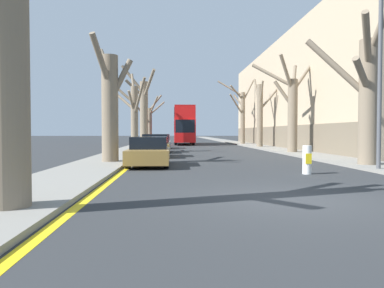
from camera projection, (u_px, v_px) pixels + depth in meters
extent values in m
plane|color=#2B2D30|center=(292.00, 199.00, 8.57)|extent=(300.00, 300.00, 0.00)
cube|color=gray|center=(150.00, 142.00, 58.16)|extent=(2.64, 120.00, 0.12)
cube|color=gray|center=(230.00, 142.00, 58.80)|extent=(2.64, 120.00, 0.12)
cube|color=tan|center=(321.00, 96.00, 38.52)|extent=(10.00, 40.04, 10.58)
cube|color=#6B5E4C|center=(272.00, 137.00, 38.40)|extent=(0.12, 39.24, 2.12)
cube|color=yellow|center=(160.00, 142.00, 58.24)|extent=(0.24, 120.00, 0.01)
cylinder|color=#7A6B56|center=(5.00, 28.00, 6.99)|extent=(0.83, 0.83, 6.97)
cylinder|color=#7A6B56|center=(110.00, 110.00, 18.16)|extent=(0.80, 0.80, 5.26)
cylinder|color=#7A6B56|center=(105.00, 63.00, 19.31)|extent=(1.22, 2.76, 2.01)
cylinder|color=#7A6B56|center=(101.00, 61.00, 17.31)|extent=(0.85, 1.83, 2.36)
cylinder|color=#7A6B56|center=(120.00, 81.00, 18.20)|extent=(1.27, 0.44, 2.17)
cylinder|color=#7A6B56|center=(134.00, 119.00, 28.84)|extent=(0.56, 0.56, 5.07)
cylinder|color=#7A6B56|center=(132.00, 102.00, 28.41)|extent=(0.60, 1.01, 1.78)
cylinder|color=#7A6B56|center=(122.00, 99.00, 29.38)|extent=(2.34, 1.51, 1.98)
cylinder|color=#7A6B56|center=(133.00, 84.00, 29.23)|extent=(0.52, 1.18, 1.82)
cylinder|color=#7A6B56|center=(139.00, 97.00, 27.89)|extent=(1.18, 2.08, 2.74)
cylinder|color=#7A6B56|center=(124.00, 95.00, 28.84)|extent=(1.71, 0.39, 1.57)
cylinder|color=#7A6B56|center=(144.00, 114.00, 40.06)|extent=(0.86, 0.86, 6.95)
cylinder|color=#7A6B56|center=(133.00, 80.00, 39.87)|extent=(2.54, 0.34, 3.12)
cylinder|color=#7A6B56|center=(149.00, 84.00, 38.84)|extent=(1.58, 2.65, 2.90)
cylinder|color=#7A6B56|center=(135.00, 89.00, 39.63)|extent=(2.13, 0.95, 1.97)
cylinder|color=#7A6B56|center=(150.00, 126.00, 50.06)|extent=(0.61, 0.61, 4.76)
cylinder|color=#7A6B56|center=(157.00, 108.00, 51.16)|extent=(2.13, 2.47, 2.05)
cylinder|color=#7A6B56|center=(154.00, 106.00, 49.09)|extent=(1.43, 2.09, 2.43)
cylinder|color=#7A6B56|center=(155.00, 103.00, 49.44)|extent=(1.84, 1.41, 2.03)
cylinder|color=#7A6B56|center=(143.00, 115.00, 49.13)|extent=(1.88, 1.95, 2.53)
cylinder|color=#7A6B56|center=(368.00, 104.00, 16.42)|extent=(0.82, 0.82, 5.58)
cylinder|color=#7A6B56|center=(367.00, 41.00, 15.42)|extent=(1.48, 2.10, 2.05)
cylinder|color=#7A6B56|center=(337.00, 68.00, 16.80)|extent=(2.68, 1.33, 2.83)
cylinder|color=#7A6B56|center=(380.00, 28.00, 15.58)|extent=(0.40, 1.73, 2.15)
cylinder|color=#7A6B56|center=(362.00, 75.00, 15.79)|extent=(1.48, 1.44, 1.44)
cylinder|color=#7A6B56|center=(293.00, 116.00, 26.79)|extent=(0.69, 0.69, 5.33)
cylinder|color=#7A6B56|center=(272.00, 75.00, 27.27)|extent=(2.85, 1.56, 1.93)
cylinder|color=#7A6B56|center=(284.00, 94.00, 26.85)|extent=(1.48, 0.56, 1.99)
cylinder|color=#7A6B56|center=(304.00, 75.00, 27.58)|extent=(2.48, 1.94, 2.77)
cylinder|color=#7A6B56|center=(294.00, 80.00, 27.30)|extent=(0.85, 1.45, 2.39)
cylinder|color=#7A6B56|center=(287.00, 74.00, 26.20)|extent=(1.48, 1.25, 2.65)
cylinder|color=#7A6B56|center=(260.00, 116.00, 36.95)|extent=(0.59, 0.59, 6.25)
cylinder|color=#7A6B56|center=(270.00, 98.00, 36.84)|extent=(2.13, 0.44, 2.51)
cylinder|color=#7A6B56|center=(261.00, 93.00, 36.34)|extent=(0.23, 1.28, 2.38)
cylinder|color=#7A6B56|center=(257.00, 94.00, 37.85)|extent=(0.35, 2.14, 3.25)
cylinder|color=#7A6B56|center=(243.00, 118.00, 46.27)|extent=(0.55, 0.55, 6.46)
cylinder|color=#7A6B56|center=(238.00, 101.00, 46.68)|extent=(1.18, 1.25, 1.64)
cylinder|color=#7A6B56|center=(230.00, 88.00, 46.50)|extent=(3.14, 1.08, 2.06)
cylinder|color=#7A6B56|center=(248.00, 91.00, 46.29)|extent=(1.58, 0.42, 2.84)
cylinder|color=#7A6B56|center=(237.00, 93.00, 45.75)|extent=(1.84, 0.99, 1.82)
cylinder|color=#7A6B56|center=(237.00, 105.00, 45.56)|extent=(2.01, 1.45, 2.55)
cube|color=red|center=(184.00, 131.00, 47.31)|extent=(2.43, 10.39, 2.68)
cube|color=red|center=(184.00, 114.00, 47.25)|extent=(2.38, 10.18, 1.50)
cube|color=#A91111|center=(184.00, 108.00, 47.22)|extent=(2.38, 10.18, 0.12)
cube|color=black|center=(184.00, 127.00, 47.30)|extent=(2.46, 9.14, 1.39)
cube|color=black|center=(184.00, 114.00, 47.25)|extent=(2.46, 9.14, 1.14)
cube|color=black|center=(185.00, 126.00, 42.13)|extent=(2.18, 0.06, 1.46)
cylinder|color=black|center=(176.00, 141.00, 44.19)|extent=(0.30, 0.99, 0.99)
cylinder|color=black|center=(193.00, 141.00, 44.29)|extent=(0.30, 0.99, 0.99)
cylinder|color=black|center=(175.00, 140.00, 50.20)|extent=(0.30, 0.99, 0.99)
cylinder|color=black|center=(191.00, 140.00, 50.31)|extent=(0.30, 0.99, 0.99)
cube|color=olive|center=(149.00, 155.00, 17.04)|extent=(1.83, 4.32, 0.60)
cube|color=black|center=(149.00, 143.00, 17.28)|extent=(1.61, 2.25, 0.54)
cylinder|color=black|center=(128.00, 161.00, 15.71)|extent=(0.20, 0.65, 0.65)
cylinder|color=black|center=(166.00, 161.00, 15.79)|extent=(0.20, 0.65, 0.65)
cylinder|color=black|center=(134.00, 157.00, 18.30)|extent=(0.20, 0.65, 0.65)
cylinder|color=black|center=(167.00, 157.00, 18.38)|extent=(0.20, 0.65, 0.65)
cube|color=olive|center=(155.00, 149.00, 23.25)|extent=(1.74, 3.98, 0.66)
cube|color=black|center=(156.00, 139.00, 23.47)|extent=(1.53, 2.07, 0.58)
cylinder|color=black|center=(142.00, 153.00, 22.02)|extent=(0.20, 0.60, 0.60)
cylinder|color=black|center=(167.00, 153.00, 22.10)|extent=(0.20, 0.60, 0.60)
cylinder|color=black|center=(145.00, 151.00, 24.41)|extent=(0.20, 0.60, 0.60)
cylinder|color=black|center=(168.00, 151.00, 24.49)|extent=(0.20, 0.60, 0.60)
cube|color=#4C5156|center=(159.00, 146.00, 28.48)|extent=(1.80, 4.41, 0.56)
cube|color=black|center=(159.00, 139.00, 28.72)|extent=(1.58, 2.29, 0.60)
cylinder|color=black|center=(147.00, 149.00, 27.12)|extent=(0.20, 0.63, 0.63)
cylinder|color=black|center=(169.00, 149.00, 27.20)|extent=(0.20, 0.63, 0.63)
cylinder|color=black|center=(149.00, 148.00, 29.76)|extent=(0.20, 0.63, 0.63)
cylinder|color=black|center=(169.00, 147.00, 29.84)|extent=(0.20, 0.63, 0.63)
cube|color=#9EA3AD|center=(161.00, 144.00, 35.11)|extent=(1.73, 4.19, 0.56)
cube|color=black|center=(161.00, 137.00, 35.35)|extent=(1.53, 2.18, 0.62)
cylinder|color=black|center=(152.00, 146.00, 33.82)|extent=(0.20, 0.61, 0.61)
cylinder|color=black|center=(169.00, 146.00, 33.90)|extent=(0.20, 0.61, 0.61)
cylinder|color=black|center=(154.00, 145.00, 36.34)|extent=(0.20, 0.61, 0.61)
cylinder|color=black|center=(169.00, 145.00, 36.41)|extent=(0.20, 0.61, 0.61)
cylinder|color=#4C4F54|center=(380.00, 68.00, 14.44)|extent=(0.16, 0.16, 8.05)
cylinder|color=white|center=(307.00, 160.00, 13.69)|extent=(0.32, 0.32, 1.05)
cube|color=yellow|center=(309.00, 159.00, 13.52)|extent=(0.22, 0.01, 0.38)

